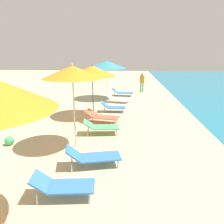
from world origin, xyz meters
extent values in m
cube|color=blue|center=(0.98, 5.19, 0.27)|extent=(1.06, 0.67, 0.04)
cube|color=blue|center=(0.31, 5.12, 0.42)|extent=(0.43, 0.59, 0.29)
cylinder|color=#B2B2B7|center=(1.35, 5.47, 0.13)|extent=(0.04, 0.04, 0.25)
cylinder|color=#B2B2B7|center=(1.40, 5.02, 0.13)|extent=(0.04, 0.04, 0.25)
cylinder|color=#B2B2B7|center=(0.26, 5.34, 0.13)|extent=(0.04, 0.04, 0.25)
cylinder|color=#B2B2B7|center=(0.31, 4.89, 0.13)|extent=(0.04, 0.04, 0.25)
cylinder|color=silver|center=(0.43, 7.80, 1.16)|extent=(0.05, 0.05, 2.32)
cone|color=orange|center=(0.43, 7.80, 2.52)|extent=(1.89, 1.89, 0.40)
sphere|color=silver|center=(0.43, 7.80, 2.75)|extent=(0.06, 0.06, 0.06)
cube|color=#4CA572|center=(1.33, 9.10, 0.29)|extent=(1.08, 0.70, 0.04)
cube|color=#4CA572|center=(0.64, 9.01, 0.43)|extent=(0.45, 0.62, 0.28)
cylinder|color=#B2B2B7|center=(1.70, 9.39, 0.13)|extent=(0.04, 0.04, 0.27)
cylinder|color=#B2B2B7|center=(1.76, 8.91, 0.13)|extent=(0.04, 0.04, 0.27)
cylinder|color=#B2B2B7|center=(0.59, 9.25, 0.13)|extent=(0.04, 0.04, 0.27)
cylinder|color=#B2B2B7|center=(0.65, 8.77, 0.13)|extent=(0.04, 0.04, 0.27)
cube|color=blue|center=(1.42, 6.63, 0.27)|extent=(1.23, 0.83, 0.04)
cube|color=blue|center=(0.70, 6.45, 0.44)|extent=(0.52, 0.66, 0.34)
cylinder|color=#B2B2B7|center=(1.82, 6.97, 0.12)|extent=(0.04, 0.04, 0.25)
cylinder|color=#B2B2B7|center=(1.93, 6.51, 0.12)|extent=(0.04, 0.04, 0.25)
cylinder|color=#B2B2B7|center=(0.59, 6.67, 0.12)|extent=(0.04, 0.04, 0.25)
cylinder|color=#B2B2B7|center=(0.70, 6.21, 0.12)|extent=(0.04, 0.04, 0.25)
cylinder|color=#4C4C51|center=(0.44, 11.48, 1.01)|extent=(0.05, 0.05, 2.01)
cone|color=orange|center=(0.44, 11.48, 2.26)|extent=(2.31, 2.31, 0.50)
sphere|color=#4C4C51|center=(0.44, 11.48, 2.54)|extent=(0.06, 0.06, 0.06)
cube|color=blue|center=(1.55, 12.39, 0.26)|extent=(0.95, 0.59, 0.04)
cube|color=blue|center=(0.92, 12.38, 0.40)|extent=(0.36, 0.58, 0.27)
cylinder|color=#B2B2B7|center=(1.92, 12.64, 0.12)|extent=(0.04, 0.04, 0.24)
cylinder|color=#B2B2B7|center=(1.93, 12.16, 0.12)|extent=(0.04, 0.04, 0.24)
cylinder|color=#B2B2B7|center=(0.89, 12.62, 0.12)|extent=(0.04, 0.04, 0.24)
cylinder|color=#B2B2B7|center=(0.90, 12.14, 0.12)|extent=(0.04, 0.04, 0.24)
cube|color=#D8593F|center=(1.21, 10.43, 0.28)|extent=(1.21, 0.82, 0.04)
cube|color=#D8593F|center=(0.47, 10.58, 0.43)|extent=(0.54, 0.68, 0.29)
cylinder|color=#B2B2B7|center=(1.71, 10.59, 0.13)|extent=(0.04, 0.04, 0.26)
cylinder|color=#B2B2B7|center=(1.61, 10.09, 0.13)|extent=(0.04, 0.04, 0.26)
cylinder|color=#B2B2B7|center=(0.49, 10.84, 0.13)|extent=(0.04, 0.04, 0.26)
cylinder|color=#B2B2B7|center=(0.39, 10.34, 0.13)|extent=(0.04, 0.04, 0.26)
cylinder|color=silver|center=(0.70, 15.78, 1.05)|extent=(0.05, 0.05, 2.10)
cone|color=#338CD8|center=(0.70, 15.78, 2.34)|extent=(2.57, 2.57, 0.48)
sphere|color=silver|center=(0.70, 15.78, 2.61)|extent=(0.06, 0.06, 0.06)
cube|color=blue|center=(1.92, 16.93, 0.24)|extent=(1.19, 0.69, 0.04)
cube|color=blue|center=(1.15, 16.98, 0.42)|extent=(0.44, 0.65, 0.35)
cylinder|color=#B2B2B7|center=(2.41, 17.17, 0.11)|extent=(0.04, 0.04, 0.22)
cylinder|color=#B2B2B7|center=(2.38, 16.64, 0.11)|extent=(0.04, 0.04, 0.22)
cylinder|color=#B2B2B7|center=(1.11, 17.24, 0.11)|extent=(0.04, 0.04, 0.22)
cylinder|color=#B2B2B7|center=(1.08, 16.71, 0.11)|extent=(0.04, 0.04, 0.22)
cube|color=white|center=(1.68, 14.67, 0.20)|extent=(1.21, 0.81, 0.04)
cube|color=white|center=(0.96, 14.82, 0.38)|extent=(0.50, 0.66, 0.35)
cylinder|color=#B2B2B7|center=(2.18, 14.81, 0.09)|extent=(0.04, 0.04, 0.18)
cylinder|color=#B2B2B7|center=(2.08, 14.33, 0.09)|extent=(0.04, 0.04, 0.18)
cylinder|color=#B2B2B7|center=(0.96, 15.07, 0.09)|extent=(0.04, 0.04, 0.18)
cylinder|color=#B2B2B7|center=(0.86, 14.59, 0.09)|extent=(0.04, 0.04, 0.18)
cylinder|color=#3F9972|center=(3.33, 18.61, 0.38)|extent=(0.11, 0.11, 0.76)
cylinder|color=#3F9972|center=(3.17, 18.65, 0.38)|extent=(0.11, 0.11, 0.76)
cube|color=orange|center=(3.25, 18.63, 1.05)|extent=(0.40, 0.30, 0.57)
sphere|color=#9E704C|center=(3.25, 18.63, 1.44)|extent=(0.21, 0.21, 0.21)
sphere|color=#3FB266|center=(-1.91, 7.79, 0.16)|extent=(0.32, 0.32, 0.32)
camera|label=1|loc=(2.18, 1.15, 3.10)|focal=34.60mm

